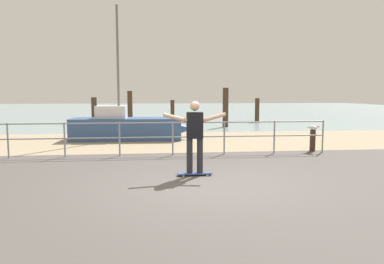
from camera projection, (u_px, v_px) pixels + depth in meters
name	position (u px, v px, depth m)	size (l,w,h in m)	color
ground_plane	(214.00, 198.00, 6.61)	(24.00, 10.00, 0.04)	#514C49
beach_strip	(180.00, 141.00, 14.52)	(24.00, 6.00, 0.04)	tan
sea_surface	(162.00, 110.00, 42.19)	(72.00, 50.00, 0.04)	#849EA3
railing_fence	(146.00, 133.00, 10.94)	(11.26, 0.05, 1.05)	gray
sailboat	(131.00, 127.00, 14.78)	(4.98, 1.55, 5.38)	#335184
skateboard	(195.00, 173.00, 8.34)	(0.81, 0.23, 0.08)	#334C8C
skateboarder	(195.00, 133.00, 8.24)	(1.45, 0.22, 1.65)	#26262B
bollard_short	(313.00, 141.00, 11.85)	(0.18, 0.18, 0.71)	#422D1E
seagull	(314.00, 128.00, 11.79)	(0.28, 0.45, 0.18)	white
groyne_post_0	(94.00, 109.00, 25.92)	(0.39, 0.39, 1.62)	#422D1E
groyne_post_1	(130.00, 107.00, 22.89)	(0.31, 0.31, 2.05)	#422D1E
groyne_post_2	(172.00, 111.00, 24.24)	(0.27, 0.27, 1.46)	#422D1E
groyne_post_3	(226.00, 108.00, 20.29)	(0.32, 0.32, 2.21)	#422D1E
groyne_post_4	(257.00, 110.00, 23.71)	(0.29, 0.29, 1.59)	#422D1E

